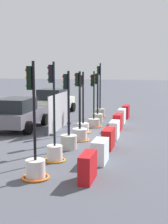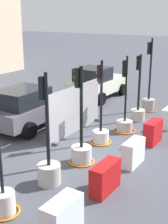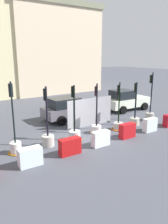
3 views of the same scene
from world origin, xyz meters
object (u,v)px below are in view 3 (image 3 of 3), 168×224
(traffic_light_7, at_px, (150,113))
(traffic_light_5, at_px, (118,123))
(traffic_light_1, at_px, (15,142))
(traffic_light_4, at_px, (96,126))
(construction_barrier_5, at_px, (150,125))
(construction_barrier_4, at_px, (127,131))
(construction_barrier_2, at_px, (70,146))
(construction_barrier_3, at_px, (101,139))
(car_white_van, at_px, (125,100))
(construction_barrier_1, at_px, (30,157))
(traffic_light_3, at_px, (74,132))
(car_grey_saloon, at_px, (68,109))
(traffic_light_2, at_px, (48,136))
(traffic_light_6, at_px, (135,118))

(traffic_light_7, bearing_deg, traffic_light_5, -176.08)
(traffic_light_1, height_order, traffic_light_5, traffic_light_1)
(traffic_light_4, xyz_separation_m, construction_barrier_5, (3.06, -1.70, -0.06))
(traffic_light_7, xyz_separation_m, construction_barrier_4, (-4.02, -1.68, -0.10))
(construction_barrier_2, distance_m, construction_barrier_5, 6.05)
(construction_barrier_3, relative_size, car_white_van, 0.25)
(traffic_light_4, height_order, construction_barrier_4, traffic_light_4)
(traffic_light_5, height_order, construction_barrier_4, traffic_light_5)
(traffic_light_7, height_order, construction_barrier_3, traffic_light_7)
(traffic_light_1, distance_m, traffic_light_4, 5.19)
(traffic_light_4, relative_size, construction_barrier_2, 2.81)
(construction_barrier_1, height_order, car_white_van, car_white_van)
(traffic_light_3, distance_m, traffic_light_7, 6.84)
(construction_barrier_1, relative_size, car_grey_saloon, 0.25)
(traffic_light_1, bearing_deg, car_white_van, 17.82)
(car_grey_saloon, bearing_deg, traffic_light_1, -144.95)
(traffic_light_2, distance_m, traffic_light_5, 5.06)
(construction_barrier_2, bearing_deg, traffic_light_5, 18.13)
(traffic_light_4, bearing_deg, construction_barrier_3, -120.79)
(traffic_light_1, xyz_separation_m, construction_barrier_2, (2.19, -1.67, -0.18))
(construction_barrier_1, distance_m, car_grey_saloon, 7.41)
(traffic_light_1, relative_size, traffic_light_5, 1.15)
(car_grey_saloon, bearing_deg, traffic_light_4, -90.73)
(traffic_light_4, height_order, traffic_light_6, traffic_light_4)
(traffic_light_4, relative_size, construction_barrier_1, 2.98)
(traffic_light_5, relative_size, car_grey_saloon, 0.75)
(traffic_light_2, bearing_deg, traffic_light_3, -2.96)
(traffic_light_1, height_order, construction_barrier_5, traffic_light_1)
(traffic_light_2, bearing_deg, traffic_light_6, -0.16)
(traffic_light_1, height_order, construction_barrier_3, traffic_light_1)
(traffic_light_1, xyz_separation_m, traffic_light_2, (1.75, -0.06, -0.02))
(traffic_light_6, xyz_separation_m, car_white_van, (2.63, 3.64, 0.34))
(traffic_light_5, relative_size, construction_barrier_5, 3.15)
(traffic_light_1, relative_size, car_grey_saloon, 0.87)
(traffic_light_7, distance_m, construction_barrier_2, 8.22)
(traffic_light_3, height_order, car_white_van, traffic_light_3)
(traffic_light_6, distance_m, construction_barrier_5, 1.53)
(traffic_light_3, xyz_separation_m, car_grey_saloon, (1.83, 3.82, 0.38))
(traffic_light_2, xyz_separation_m, traffic_light_5, (5.06, -0.10, -0.15))
(car_grey_saloon, bearing_deg, traffic_light_5, -67.63)
(traffic_light_2, height_order, construction_barrier_2, traffic_light_2)
(construction_barrier_1, bearing_deg, traffic_light_2, 44.84)
(car_white_van, bearing_deg, traffic_light_6, -125.84)
(traffic_light_5, height_order, construction_barrier_5, traffic_light_5)
(construction_barrier_5, xyz_separation_m, car_grey_saloon, (-3.01, 5.27, 0.44))
(traffic_light_4, bearing_deg, traffic_light_5, -9.05)
(traffic_light_2, height_order, construction_barrier_4, traffic_light_2)
(construction_barrier_2, xyz_separation_m, car_grey_saloon, (3.04, 5.34, 0.45))
(construction_barrier_4, bearing_deg, traffic_light_2, 160.98)
(traffic_light_4, bearing_deg, traffic_light_7, -0.27)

